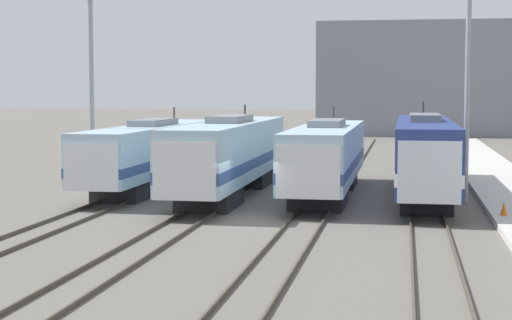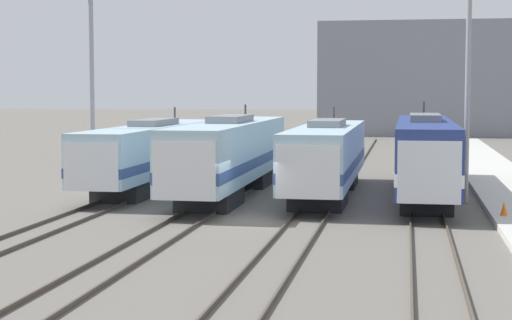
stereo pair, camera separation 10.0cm
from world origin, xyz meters
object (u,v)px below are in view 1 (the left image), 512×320
object	(u,v)px
locomotive_far_left	(152,153)
locomotive_far_right	(424,155)
traffic_cone	(504,208)
catenary_tower_left	(91,67)
locomotive_center_right	(326,157)
locomotive_center_left	(229,155)
catenary_tower_right	(468,65)

from	to	relation	value
locomotive_far_left	locomotive_far_right	world-z (taller)	locomotive_far_right
locomotive_far_left	traffic_cone	bearing A→B (deg)	-26.68
catenary_tower_left	locomotive_far_left	bearing A→B (deg)	56.37
locomotive_center_right	locomotive_far_right	distance (m)	5.04
locomotive_center_left	locomotive_far_right	bearing A→B (deg)	6.75
locomotive_far_right	traffic_cone	size ratio (longest dim) A/B	32.44
locomotive_center_left	traffic_cone	world-z (taller)	locomotive_center_left
locomotive_center_right	catenary_tower_left	world-z (taller)	catenary_tower_left
locomotive_far_left	catenary_tower_right	size ratio (longest dim) A/B	1.54
locomotive_far_right	traffic_cone	xyz separation A→B (m)	(3.17, -7.49, -1.64)
locomotive_far_left	locomotive_center_right	bearing A→B (deg)	-11.93
locomotive_far_right	catenary_tower_right	xyz separation A→B (m)	(1.96, -1.69, 4.54)
locomotive_center_right	catenary_tower_right	bearing A→B (deg)	-10.03
traffic_cone	locomotive_far_right	bearing A→B (deg)	112.96
locomotive_far_left	locomotive_far_right	size ratio (longest dim) A/B	1.00
locomotive_far_right	catenary_tower_left	world-z (taller)	catenary_tower_left
locomotive_center_right	traffic_cone	size ratio (longest dim) A/B	28.98
locomotive_center_right	catenary_tower_left	bearing A→B (deg)	-174.25
locomotive_center_left	traffic_cone	xyz separation A→B (m)	(13.20, -6.31, -1.60)
catenary_tower_right	locomotive_far_left	bearing A→B (deg)	168.84
locomotive_center_left	catenary_tower_right	bearing A→B (deg)	-2.42
catenary_tower_left	catenary_tower_right	size ratio (longest dim) A/B	1.00
locomotive_center_left	locomotive_far_right	size ratio (longest dim) A/B	0.95
locomotive_center_right	locomotive_far_right	size ratio (longest dim) A/B	0.89
catenary_tower_right	traffic_cone	size ratio (longest dim) A/B	20.95
locomotive_center_left	catenary_tower_right	world-z (taller)	catenary_tower_right
locomotive_far_right	traffic_cone	bearing A→B (deg)	-67.04
locomotive_far_left	catenary_tower_right	xyz separation A→B (m)	(17.00, -3.35, 4.74)
locomotive_center_left	locomotive_center_right	world-z (taller)	locomotive_center_left
traffic_cone	locomotive_far_left	bearing A→B (deg)	153.32
locomotive_far_right	locomotive_center_left	bearing A→B (deg)	-173.25
catenary_tower_right	locomotive_far_right	bearing A→B (deg)	139.25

